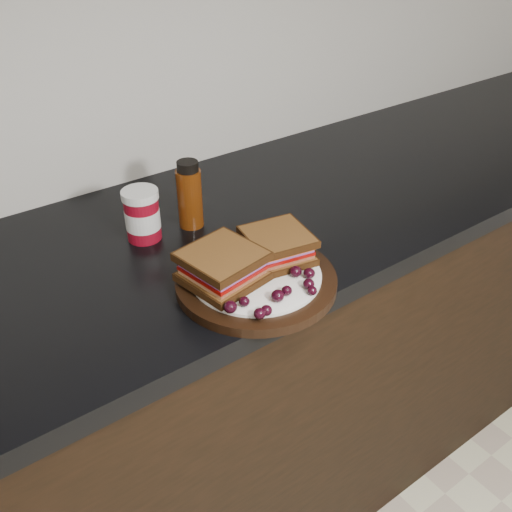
{
  "coord_description": "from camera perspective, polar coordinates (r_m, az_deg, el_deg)",
  "views": [
    {
      "loc": [
        -0.25,
        0.86,
        1.49
      ],
      "look_at": [
        0.22,
        1.5,
        0.96
      ],
      "focal_mm": 40.0,
      "sensor_mm": 36.0,
      "label": 1
    }
  ],
  "objects": [
    {
      "name": "sandwich_left",
      "position": [
        0.95,
        -3.37,
        -1.05
      ],
      "size": [
        0.14,
        0.14,
        0.05
      ],
      "primitive_type": null,
      "rotation": [
        0.0,
        0.0,
        0.17
      ],
      "color": "brown",
      "rests_on": "plate"
    },
    {
      "name": "oil_bottle",
      "position": [
        1.14,
        -6.67,
        6.15
      ],
      "size": [
        0.06,
        0.06,
        0.14
      ],
      "primitive_type": "cylinder",
      "rotation": [
        0.0,
        0.0,
        -0.35
      ],
      "color": "#4B2007",
      "rests_on": "countertop"
    },
    {
      "name": "grape_19",
      "position": [
        0.99,
        -4.58,
        -0.85
      ],
      "size": [
        0.02,
        0.02,
        0.02
      ],
      "primitive_type": "ellipsoid",
      "color": "black",
      "rests_on": "plate"
    },
    {
      "name": "grape_4",
      "position": [
        0.91,
        2.18,
        -3.99
      ],
      "size": [
        0.02,
        0.02,
        0.02
      ],
      "primitive_type": "ellipsoid",
      "color": "black",
      "rests_on": "plate"
    },
    {
      "name": "grape_3",
      "position": [
        0.89,
        1.05,
        -5.46
      ],
      "size": [
        0.02,
        0.02,
        0.02
      ],
      "primitive_type": "ellipsoid",
      "color": "black",
      "rests_on": "plate"
    },
    {
      "name": "plate",
      "position": [
        0.99,
        -0.0,
        -2.46
      ],
      "size": [
        0.28,
        0.28,
        0.02
      ],
      "primitive_type": "cylinder",
      "color": "black",
      "rests_on": "countertop"
    },
    {
      "name": "grape_16",
      "position": [
        0.96,
        -4.01,
        -2.26
      ],
      "size": [
        0.02,
        0.02,
        0.01
      ],
      "primitive_type": "ellipsoid",
      "color": "black",
      "rests_on": "plate"
    },
    {
      "name": "grape_18",
      "position": [
        0.92,
        -3.69,
        -3.78
      ],
      "size": [
        0.02,
        0.02,
        0.02
      ],
      "primitive_type": "ellipsoid",
      "color": "black",
      "rests_on": "plate"
    },
    {
      "name": "base_cabinets",
      "position": [
        1.38,
        -12.97,
        -17.83
      ],
      "size": [
        3.96,
        0.58,
        0.86
      ],
      "primitive_type": "cube",
      "color": "black",
      "rests_on": "ground_plane"
    },
    {
      "name": "grape_7",
      "position": [
        0.94,
        5.29,
        -2.81
      ],
      "size": [
        0.02,
        0.02,
        0.02
      ],
      "primitive_type": "ellipsoid",
      "color": "black",
      "rests_on": "plate"
    },
    {
      "name": "grape_14",
      "position": [
        1.0,
        -4.32,
        -0.53
      ],
      "size": [
        0.02,
        0.02,
        0.02
      ],
      "primitive_type": "ellipsoid",
      "color": "black",
      "rests_on": "plate"
    },
    {
      "name": "grape_10",
      "position": [
        1.01,
        5.37,
        -0.28
      ],
      "size": [
        0.02,
        0.02,
        0.02
      ],
      "primitive_type": "ellipsoid",
      "color": "black",
      "rests_on": "plate"
    },
    {
      "name": "grape_15",
      "position": [
        0.97,
        -3.03,
        -1.54
      ],
      "size": [
        0.02,
        0.02,
        0.02
      ],
      "primitive_type": "ellipsoid",
      "color": "black",
      "rests_on": "plate"
    },
    {
      "name": "countertop",
      "position": [
        1.07,
        -15.97,
        -2.57
      ],
      "size": [
        3.98,
        0.6,
        0.04
      ],
      "primitive_type": "cube",
      "color": "black",
      "rests_on": "base_cabinets"
    },
    {
      "name": "sandwich_right",
      "position": [
        1.01,
        2.15,
        1.03
      ],
      "size": [
        0.13,
        0.13,
        0.05
      ],
      "primitive_type": null,
      "rotation": [
        0.0,
        0.0,
        -0.19
      ],
      "color": "brown",
      "rests_on": "plate"
    },
    {
      "name": "grape_12",
      "position": [
        1.03,
        3.45,
        0.7
      ],
      "size": [
        0.02,
        0.02,
        0.02
      ],
      "primitive_type": "ellipsoid",
      "color": "black",
      "rests_on": "plate"
    },
    {
      "name": "grape_6",
      "position": [
        0.93,
        5.63,
        -3.47
      ],
      "size": [
        0.02,
        0.02,
        0.02
      ],
      "primitive_type": "ellipsoid",
      "color": "black",
      "rests_on": "plate"
    },
    {
      "name": "grape_17",
      "position": [
        0.94,
        -3.83,
        -3.0
      ],
      "size": [
        0.02,
        0.02,
        0.02
      ],
      "primitive_type": "ellipsoid",
      "color": "black",
      "rests_on": "plate"
    },
    {
      "name": "grape_9",
      "position": [
        0.97,
        3.99,
        -1.56
      ],
      "size": [
        0.02,
        0.02,
        0.02
      ],
      "primitive_type": "ellipsoid",
      "color": "black",
      "rests_on": "plate"
    },
    {
      "name": "grape_11",
      "position": [
        1.01,
        3.38,
        0.01
      ],
      "size": [
        0.02,
        0.02,
        0.02
      ],
      "primitive_type": "ellipsoid",
      "color": "black",
      "rests_on": "plate"
    },
    {
      "name": "grape_20",
      "position": [
        0.95,
        -3.18,
        -2.31
      ],
      "size": [
        0.02,
        0.02,
        0.01
      ],
      "primitive_type": "ellipsoid",
      "color": "black",
      "rests_on": "plate"
    },
    {
      "name": "condiment_jar",
      "position": [
        1.12,
        -11.31,
        4.06
      ],
      "size": [
        0.08,
        0.08,
        0.1
      ],
      "primitive_type": "cylinder",
      "rotation": [
        0.0,
        0.0,
        0.22
      ],
      "color": "maroon",
      "rests_on": "countertop"
    },
    {
      "name": "grape_2",
      "position": [
        0.88,
        0.37,
        -5.78
      ],
      "size": [
        0.02,
        0.02,
        0.02
      ],
      "primitive_type": "ellipsoid",
      "color": "black",
      "rests_on": "plate"
    },
    {
      "name": "grape_1",
      "position": [
        0.9,
        -1.18,
        -4.57
      ],
      "size": [
        0.02,
        0.02,
        0.02
      ],
      "primitive_type": "ellipsoid",
      "color": "black",
      "rests_on": "plate"
    },
    {
      "name": "grape_21",
      "position": [
        0.94,
        -3.18,
        -2.98
      ],
      "size": [
        0.02,
        0.02,
        0.02
      ],
      "primitive_type": "ellipsoid",
      "color": "black",
      "rests_on": "plate"
    },
    {
      "name": "grape_13",
      "position": [
        1.04,
        1.0,
        1.26
      ],
      "size": [
        0.02,
        0.02,
        0.02
      ],
      "primitive_type": "ellipsoid",
      "color": "black",
      "rests_on": "plate"
    },
    {
      "name": "grape_5",
      "position": [
        0.93,
        3.09,
        -3.47
      ],
      "size": [
        0.02,
        0.02,
        0.02
      ],
      "primitive_type": "ellipsoid",
      "color": "black",
      "rests_on": "plate"
    },
    {
      "name": "grape_0",
      "position": [
        0.89,
        -2.58,
        -5.11
      ],
      "size": [
        0.02,
        0.02,
        0.02
      ],
      "primitive_type": "ellipsoid",
      "color": "black",
      "rests_on": "plate"
    },
    {
      "name": "grape_8",
      "position": [
        0.97,
        5.34,
        -1.73
      ],
      "size": [
        0.02,
        0.02,
        0.02
      ],
      "primitive_type": "ellipsoid",
      "color": "black",
      "rests_on": "plate"
    }
  ]
}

